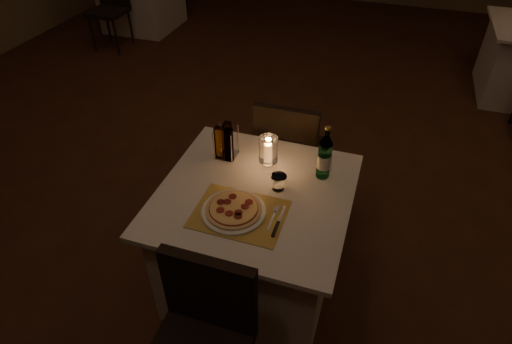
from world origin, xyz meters
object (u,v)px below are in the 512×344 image
(main_table, at_px, (255,239))
(hurricane_candle, at_px, (268,151))
(chair_far, at_px, (288,146))
(water_bottle, at_px, (324,157))
(neighbor_table_left, at_px, (142,0))
(plate, at_px, (234,211))
(tumbler, at_px, (278,182))
(chair_near, at_px, (202,330))
(pizza, at_px, (234,209))

(main_table, height_order, hurricane_candle, hurricane_candle)
(chair_far, distance_m, water_bottle, 0.65)
(hurricane_candle, bearing_deg, neighbor_table_left, 129.56)
(main_table, relative_size, chair_far, 1.11)
(plate, bearing_deg, tumbler, 57.00)
(water_bottle, height_order, neighbor_table_left, water_bottle)
(main_table, xyz_separation_m, tumbler, (0.11, 0.06, 0.41))
(tumbler, bearing_deg, water_bottle, 42.12)
(main_table, height_order, chair_near, chair_near)
(chair_far, xyz_separation_m, pizza, (-0.05, -0.89, 0.22))
(water_bottle, bearing_deg, main_table, -141.61)
(main_table, xyz_separation_m, water_bottle, (0.31, 0.24, 0.49))
(main_table, bearing_deg, chair_near, -90.00)
(tumbler, bearing_deg, pizza, -123.03)
(main_table, bearing_deg, hurricane_candle, 88.80)
(main_table, bearing_deg, pizza, -105.56)
(main_table, bearing_deg, tumbler, 30.28)
(main_table, xyz_separation_m, neighbor_table_left, (-2.87, 3.70, 0.00))
(tumbler, height_order, hurricane_candle, hurricane_candle)
(chair_far, xyz_separation_m, neighbor_table_left, (-2.87, 2.99, -0.18))
(pizza, xyz_separation_m, tumbler, (0.16, 0.24, 0.02))
(plate, height_order, tumbler, tumbler)
(main_table, relative_size, neighbor_table_left, 1.00)
(water_bottle, distance_m, neighbor_table_left, 4.72)
(water_bottle, bearing_deg, chair_near, -107.85)
(pizza, height_order, tumbler, tumbler)
(neighbor_table_left, bearing_deg, plate, -53.97)
(chair_near, distance_m, hurricane_candle, 0.98)
(plate, relative_size, neighbor_table_left, 0.32)
(pizza, height_order, hurricane_candle, hurricane_candle)
(plate, xyz_separation_m, water_bottle, (0.36, 0.42, 0.12))
(chair_far, xyz_separation_m, water_bottle, (0.31, -0.47, 0.32))
(tumbler, bearing_deg, chair_near, -97.89)
(main_table, xyz_separation_m, pizza, (-0.05, -0.18, 0.39))
(chair_near, xyz_separation_m, tumbler, (0.11, 0.78, 0.23))
(chair_far, relative_size, tumbler, 10.26)
(chair_far, bearing_deg, chair_near, -90.00)
(plate, relative_size, tumbler, 3.65)
(chair_far, relative_size, hurricane_candle, 4.47)
(tumbler, bearing_deg, hurricane_candle, 123.61)
(tumbler, relative_size, water_bottle, 0.28)
(chair_near, height_order, water_bottle, water_bottle)
(chair_near, relative_size, water_bottle, 2.85)
(tumbler, relative_size, hurricane_candle, 0.44)
(plate, xyz_separation_m, hurricane_candle, (0.05, 0.40, 0.11))
(tumbler, height_order, neighbor_table_left, tumbler)
(chair_near, relative_size, neighbor_table_left, 0.90)
(water_bottle, height_order, hurricane_candle, water_bottle)
(pizza, xyz_separation_m, neighbor_table_left, (-2.82, 3.88, -0.39))
(chair_near, xyz_separation_m, water_bottle, (0.31, 0.96, 0.32))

